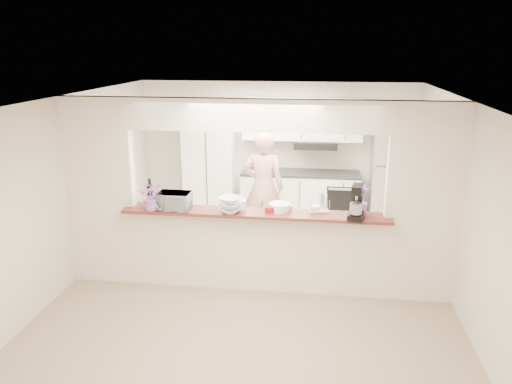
% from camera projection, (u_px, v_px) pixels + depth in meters
% --- Properties ---
extents(floor, '(6.00, 6.00, 0.00)m').
position_uv_depth(floor, '(255.00, 288.00, 6.66)').
color(floor, tan).
rests_on(floor, ground).
extents(tile_overlay, '(5.00, 2.90, 0.01)m').
position_uv_depth(tile_overlay, '(268.00, 244.00, 8.13)').
color(tile_overlay, beige).
rests_on(tile_overlay, floor).
extents(partition, '(5.00, 0.15, 2.50)m').
position_uv_depth(partition, '(255.00, 181.00, 6.24)').
color(partition, white).
rests_on(partition, floor).
extents(bar_counter, '(3.40, 0.38, 1.09)m').
position_uv_depth(bar_counter, '(255.00, 248.00, 6.49)').
color(bar_counter, white).
rests_on(bar_counter, floor).
extents(kitchen_cabinets, '(3.15, 0.62, 2.25)m').
position_uv_depth(kitchen_cabinets, '(265.00, 169.00, 9.00)').
color(kitchen_cabinets, white).
rests_on(kitchen_cabinets, floor).
extents(refrigerator, '(0.75, 0.70, 1.70)m').
position_uv_depth(refrigerator, '(392.00, 181.00, 8.67)').
color(refrigerator, '#B3B4B9').
rests_on(refrigerator, floor).
extents(flower_left, '(0.36, 0.32, 0.37)m').
position_uv_depth(flower_left, '(152.00, 196.00, 6.32)').
color(flower_left, pink).
rests_on(flower_left, bar_counter).
extents(wine_bottle_a, '(0.07, 0.07, 0.35)m').
position_uv_depth(wine_bottle_a, '(151.00, 194.00, 6.56)').
color(wine_bottle_a, black).
rests_on(wine_bottle_a, bar_counter).
extents(wine_bottle_b, '(0.07, 0.07, 0.36)m').
position_uv_depth(wine_bottle_b, '(150.00, 195.00, 6.52)').
color(wine_bottle_b, black).
rests_on(wine_bottle_b, bar_counter).
extents(toaster_oven, '(0.42, 0.29, 0.23)m').
position_uv_depth(toaster_oven, '(174.00, 201.00, 6.35)').
color(toaster_oven, '#ACACB1').
rests_on(toaster_oven, bar_counter).
extents(serving_bowls, '(0.36, 0.36, 0.20)m').
position_uv_depth(serving_bowls, '(230.00, 205.00, 6.22)').
color(serving_bowls, white).
rests_on(serving_bowls, bar_counter).
extents(plate_stack_a, '(0.25, 0.25, 0.12)m').
position_uv_depth(plate_stack_a, '(236.00, 205.00, 6.39)').
color(plate_stack_a, white).
rests_on(plate_stack_a, bar_counter).
extents(plate_stack_b, '(0.27, 0.27, 0.10)m').
position_uv_depth(plate_stack_b, '(279.00, 207.00, 6.33)').
color(plate_stack_b, white).
rests_on(plate_stack_b, bar_counter).
extents(red_bowl, '(0.15, 0.15, 0.07)m').
position_uv_depth(red_bowl, '(271.00, 209.00, 6.29)').
color(red_bowl, maroon).
rests_on(red_bowl, bar_counter).
extents(tan_bowl, '(0.13, 0.13, 0.06)m').
position_uv_depth(tan_bowl, '(287.00, 207.00, 6.37)').
color(tan_bowl, beige).
rests_on(tan_bowl, bar_counter).
extents(utensil_caddy, '(0.30, 0.23, 0.24)m').
position_uv_depth(utensil_caddy, '(319.00, 204.00, 6.27)').
color(utensil_caddy, silver).
rests_on(utensil_caddy, bar_counter).
extents(stand_mixer, '(0.22, 0.31, 0.43)m').
position_uv_depth(stand_mixer, '(357.00, 203.00, 6.01)').
color(stand_mixer, black).
rests_on(stand_mixer, bar_counter).
extents(flower_right, '(0.27, 0.27, 0.37)m').
position_uv_depth(flower_right, '(360.00, 200.00, 6.14)').
color(flower_right, '#B56ECC').
rests_on(flower_right, bar_counter).
extents(person, '(0.68, 0.46, 1.81)m').
position_uv_depth(person, '(263.00, 188.00, 8.04)').
color(person, tan).
rests_on(person, floor).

